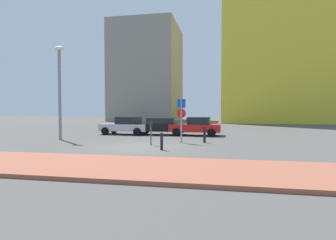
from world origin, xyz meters
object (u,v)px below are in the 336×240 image
(parking_meter, at_px, (151,130))
(street_lamp, at_px, (60,84))
(parked_car_red, at_px, (196,126))
(parked_car_black, at_px, (161,126))
(parked_car_silver, at_px, (126,126))
(parking_sign_post, at_px, (181,115))
(traffic_bollard_near, at_px, (205,135))
(traffic_bollard_mid, at_px, (162,142))

(parking_meter, bearing_deg, street_lamp, 166.90)
(parked_car_red, bearing_deg, parking_meter, -107.94)
(parked_car_red, distance_m, street_lamp, 10.79)
(parked_car_black, relative_size, parking_meter, 3.07)
(parked_car_silver, relative_size, parking_sign_post, 1.50)
(parked_car_black, height_order, street_lamp, street_lamp)
(parked_car_red, bearing_deg, street_lamp, -151.80)
(traffic_bollard_near, bearing_deg, parking_sign_post, -167.70)
(street_lamp, bearing_deg, parked_car_silver, 56.02)
(parked_car_red, relative_size, parking_sign_post, 1.47)
(parked_car_red, height_order, parking_meter, parked_car_red)
(parked_car_silver, relative_size, parked_car_black, 0.99)
(parked_car_black, bearing_deg, parked_car_red, -0.95)
(parked_car_black, xyz_separation_m, parking_meter, (0.86, -6.56, 0.14))
(parked_car_black, relative_size, parking_sign_post, 1.51)
(traffic_bollard_near, bearing_deg, traffic_bollard_mid, -118.93)
(parked_car_red, bearing_deg, parked_car_black, 179.05)
(parking_sign_post, bearing_deg, traffic_bollard_near, 12.30)
(parking_sign_post, bearing_deg, parked_car_black, 116.05)
(parked_car_silver, distance_m, parking_sign_post, 7.36)
(parking_meter, height_order, traffic_bollard_near, parking_meter)
(parked_car_silver, xyz_separation_m, parking_sign_post, (5.45, -4.84, 1.01))
(parking_meter, distance_m, street_lamp, 7.78)
(street_lamp, bearing_deg, parking_sign_post, -0.94)
(parked_car_red, height_order, traffic_bollard_mid, parked_car_red)
(parked_car_silver, relative_size, traffic_bollard_near, 4.04)
(parking_meter, bearing_deg, parked_car_silver, 121.18)
(parked_car_silver, distance_m, traffic_bollard_near, 8.25)
(parked_car_red, xyz_separation_m, traffic_bollard_mid, (-1.05, -8.35, -0.31))
(parking_sign_post, height_order, traffic_bollard_mid, parking_sign_post)
(parked_car_silver, distance_m, parked_car_red, 5.94)
(street_lamp, bearing_deg, traffic_bollard_near, 1.00)
(parked_car_black, bearing_deg, parking_sign_post, -63.95)
(traffic_bollard_near, bearing_deg, street_lamp, -179.00)
(parking_meter, height_order, street_lamp, street_lamp)
(parked_car_silver, xyz_separation_m, parking_meter, (3.83, -6.33, 0.14))
(parked_car_black, xyz_separation_m, parked_car_red, (2.97, -0.05, -0.00))
(parked_car_red, relative_size, traffic_bollard_mid, 4.56)
(parked_car_black, height_order, parked_car_red, parked_car_red)
(traffic_bollard_near, bearing_deg, parked_car_silver, 146.75)
(parking_sign_post, bearing_deg, street_lamp, 179.06)
(parking_sign_post, xyz_separation_m, traffic_bollard_near, (1.45, 0.32, -1.25))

